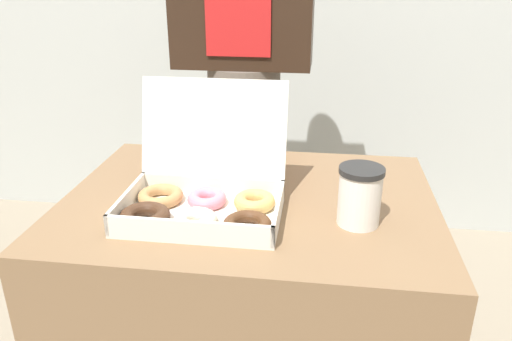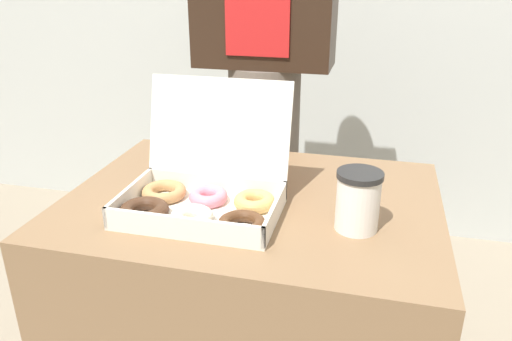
% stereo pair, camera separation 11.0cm
% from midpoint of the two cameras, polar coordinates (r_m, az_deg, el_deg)
% --- Properties ---
extents(table, '(0.88, 0.66, 0.75)m').
position_cam_midpoint_polar(table, '(1.40, 1.94, -17.00)').
color(table, brown).
rests_on(table, ground_plane).
extents(donut_box, '(0.36, 0.31, 0.27)m').
position_cam_midpoint_polar(donut_box, '(1.12, -3.50, -2.82)').
color(donut_box, white).
rests_on(donut_box, table).
extents(coffee_cup, '(0.10, 0.10, 0.13)m').
position_cam_midpoint_polar(coffee_cup, '(1.07, 14.51, -3.41)').
color(coffee_cup, silver).
rests_on(coffee_cup, table).
extents(person_customer, '(0.44, 0.24, 1.75)m').
position_cam_midpoint_polar(person_customer, '(1.68, 2.90, 11.13)').
color(person_customer, '#665B51').
rests_on(person_customer, ground_plane).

